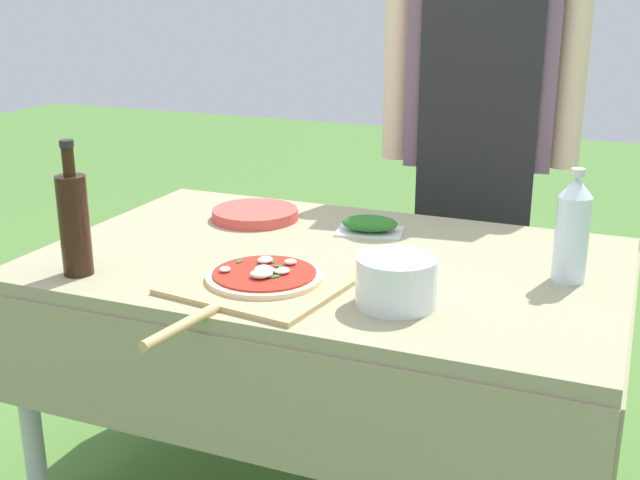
{
  "coord_description": "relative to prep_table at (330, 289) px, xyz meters",
  "views": [
    {
      "loc": [
        0.7,
        -1.76,
        1.39
      ],
      "look_at": [
        -0.03,
        0.0,
        0.78
      ],
      "focal_mm": 45.0,
      "sensor_mm": 36.0,
      "label": 1
    }
  ],
  "objects": [
    {
      "name": "prep_table",
      "position": [
        0.0,
        0.0,
        0.0
      ],
      "size": [
        1.45,
        0.93,
        0.74
      ],
      "color": "gray",
      "rests_on": "ground"
    },
    {
      "name": "person_cook",
      "position": [
        0.2,
        0.78,
        0.33
      ],
      "size": [
        0.62,
        0.25,
        1.67
      ],
      "rotation": [
        0.0,
        0.0,
        3.26
      ],
      "color": "#4C4C51",
      "rests_on": "ground"
    },
    {
      "name": "pizza_on_peel",
      "position": [
        -0.07,
        -0.25,
        0.1
      ],
      "size": [
        0.41,
        0.61,
        0.05
      ],
      "rotation": [
        0.0,
        0.0,
        -0.14
      ],
      "color": "tan",
      "rests_on": "prep_table"
    },
    {
      "name": "oil_bottle",
      "position": [
        -0.5,
        -0.34,
        0.21
      ],
      "size": [
        0.07,
        0.07,
        0.32
      ],
      "color": "black",
      "rests_on": "prep_table"
    },
    {
      "name": "water_bottle",
      "position": [
        0.57,
        0.05,
        0.21
      ],
      "size": [
        0.08,
        0.08,
        0.26
      ],
      "color": "silver",
      "rests_on": "prep_table"
    },
    {
      "name": "herb_container",
      "position": [
        0.03,
        0.23,
        0.11
      ],
      "size": [
        0.2,
        0.15,
        0.05
      ],
      "rotation": [
        0.0,
        0.0,
        0.19
      ],
      "color": "silver",
      "rests_on": "prep_table"
    },
    {
      "name": "mixing_tub",
      "position": [
        0.25,
        -0.24,
        0.14
      ],
      "size": [
        0.17,
        0.17,
        0.11
      ],
      "primitive_type": "cylinder",
      "color": "silver",
      "rests_on": "prep_table"
    },
    {
      "name": "plate_stack",
      "position": [
        -0.32,
        0.23,
        0.1
      ],
      "size": [
        0.25,
        0.25,
        0.03
      ],
      "color": "#DB4C42",
      "rests_on": "prep_table"
    }
  ]
}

